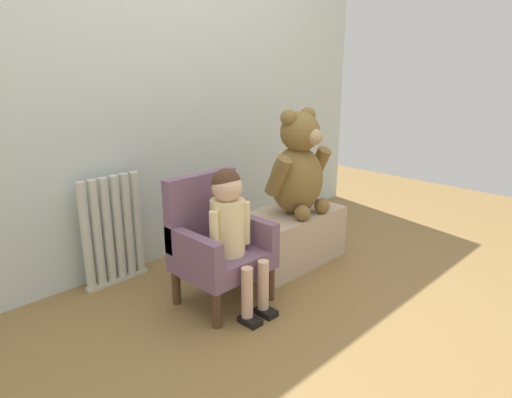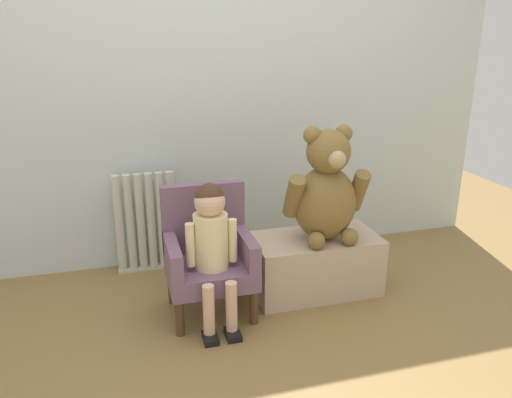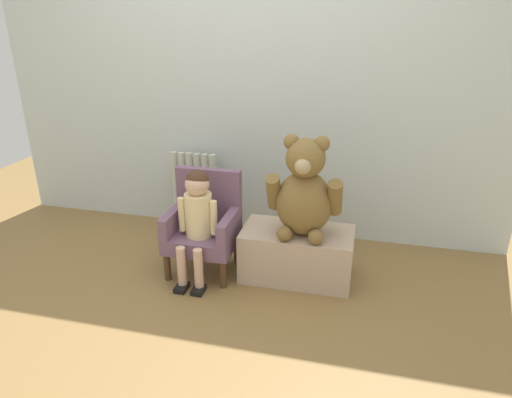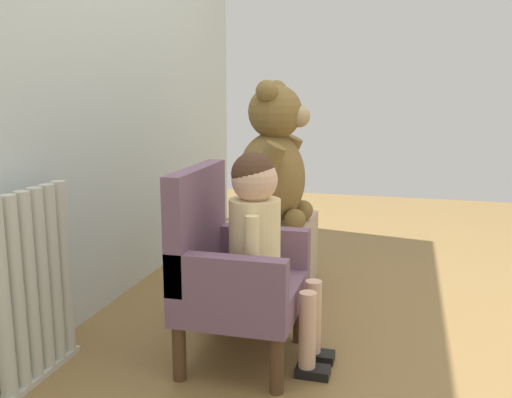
% 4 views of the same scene
% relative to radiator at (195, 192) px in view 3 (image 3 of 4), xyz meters
% --- Properties ---
extents(ground_plane, '(6.00, 6.00, 0.00)m').
position_rel_radiator_xyz_m(ground_plane, '(0.39, -1.11, -0.31)').
color(ground_plane, olive).
extents(back_wall, '(3.80, 0.05, 2.40)m').
position_rel_radiator_xyz_m(back_wall, '(0.39, 0.13, 0.89)').
color(back_wall, silver).
rests_on(back_wall, ground_plane).
extents(radiator, '(0.37, 0.05, 0.62)m').
position_rel_radiator_xyz_m(radiator, '(0.00, 0.00, 0.00)').
color(radiator, beige).
rests_on(radiator, ground_plane).
extents(child_armchair, '(0.43, 0.38, 0.66)m').
position_rel_radiator_xyz_m(child_armchair, '(0.28, -0.56, 0.01)').
color(child_armchair, '#705169').
rests_on(child_armchair, ground_plane).
extents(child_figure, '(0.25, 0.35, 0.72)m').
position_rel_radiator_xyz_m(child_figure, '(0.28, -0.67, 0.16)').
color(child_figure, beige).
rests_on(child_figure, ground_plane).
extents(low_bench, '(0.70, 0.37, 0.33)m').
position_rel_radiator_xyz_m(low_bench, '(0.89, -0.52, -0.14)').
color(low_bench, tan).
rests_on(low_bench, ground_plane).
extents(large_teddy_bear, '(0.45, 0.32, 0.62)m').
position_rel_radiator_xyz_m(large_teddy_bear, '(0.92, -0.55, 0.29)').
color(large_teddy_bear, brown).
rests_on(large_teddy_bear, low_bench).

